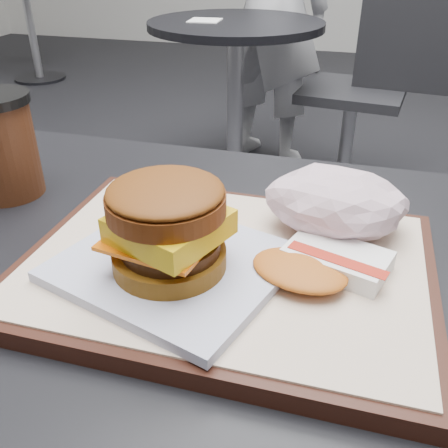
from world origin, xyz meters
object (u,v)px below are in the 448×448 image
Objects in this scene: patron at (273,3)px; crumpled_wrapper at (336,202)px; serving_tray at (226,268)px; neighbor_chair at (371,81)px; customer_table at (174,391)px; neighbor_table at (235,72)px; coffee_cup at (0,144)px; hash_brown at (320,264)px; breakfast_sandwich at (170,236)px.

crumpled_wrapper is at bearing 124.50° from patron.
neighbor_chair is (0.13, 1.82, -0.27)m from serving_tray.
patron is (-0.45, 2.04, -0.06)m from crumpled_wrapper.
customer_table is 0.21m from serving_tray.
serving_tray is at bearing -137.89° from crumpled_wrapper.
neighbor_table is 0.52m from patron.
coffee_cup is 0.14× the size of neighbor_chair.
neighbor_table is at bearing 105.28° from patron.
neighbor_table is at bearing 101.98° from customer_table.
coffee_cup is 2.03m from patron.
patron is at bearing 83.26° from neighbor_table.
serving_tray is at bearing 121.64° from patron.
coffee_cup reaches higher than hash_brown.
serving_tray is 2.90× the size of hash_brown.
serving_tray is 0.07m from breakfast_sandwich.
coffee_cup reaches higher than breakfast_sandwich.
hash_brown is at bearing -93.35° from crumpled_wrapper.
customer_table is 5.74× the size of crumpled_wrapper.
crumpled_wrapper is 0.09× the size of patron.
neighbor_table is (-0.51, 1.57, -0.27)m from crumpled_wrapper.
crumpled_wrapper is at bearing 42.11° from serving_tray.
neighbor_table is 0.57m from neighbor_chair.
neighbor_table is at bearing -162.98° from neighbor_chair.
hash_brown is 1.84m from neighbor_chair.
patron reaches higher than neighbor_chair.
neighbor_chair is (0.55, 0.17, -0.04)m from neighbor_table.
neighbor_table is at bearing 107.87° from crumpled_wrapper.
patron is at bearing 102.47° from crumpled_wrapper.
customer_table is 6.11× the size of hash_brown.
coffee_cup reaches higher than customer_table.
neighbor_table is at bearing 106.89° from hash_brown.
crumpled_wrapper is 1.11× the size of coffee_cup.
neighbor_chair is (0.17, 1.86, -0.32)m from breakfast_sandwich.
patron is at bearing 101.88° from hash_brown.
patron is (0.06, 0.47, 0.21)m from neighbor_table.
coffee_cup is 1.81m from neighbor_chair.
hash_brown is 0.15× the size of neighbor_chair.
hash_brown reaches higher than neighbor_table.
crumpled_wrapper reaches higher than hash_brown.
coffee_cup is at bearing 159.27° from customer_table.
coffee_cup is at bearing -86.07° from neighbor_table.
neighbor_table is (-0.11, 1.56, -0.29)m from coffee_cup.
crumpled_wrapper reaches higher than serving_tray.
hash_brown is at bearing -1.55° from customer_table.
serving_tray is 0.43× the size of neighbor_chair.
crumpled_wrapper is at bearing 26.35° from customer_table.
hash_brown is at bearing -13.67° from coffee_cup.
patron is (-0.29, 2.12, 0.18)m from customer_table.
neighbor_chair is at bearing 83.84° from customer_table.
coffee_cup is at bearing -104.28° from neighbor_chair.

